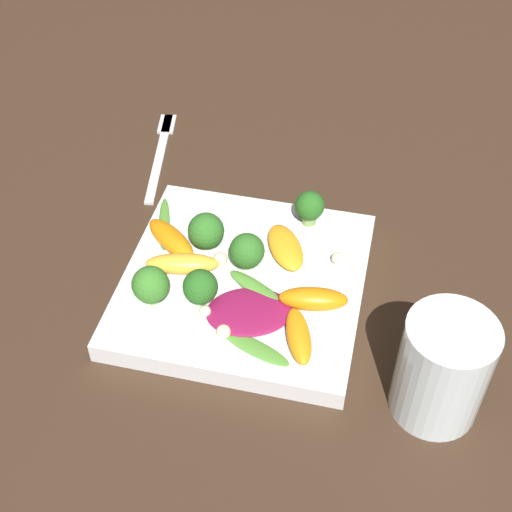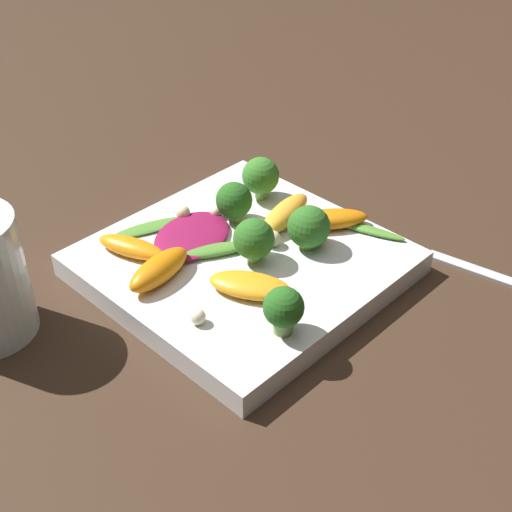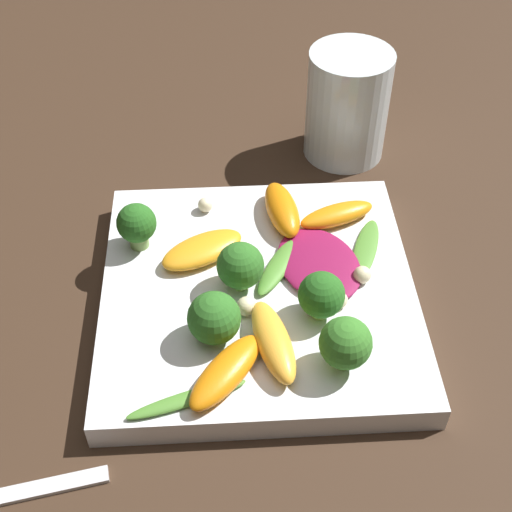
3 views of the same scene
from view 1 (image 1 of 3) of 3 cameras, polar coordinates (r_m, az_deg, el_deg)
The scene contains 23 objects.
ground_plane at distance 0.74m, azimuth -0.95°, elevation -2.77°, with size 2.40×2.40×0.00m, color #382619.
plate at distance 0.73m, azimuth -0.96°, elevation -2.18°, with size 0.24×0.24×0.02m.
drinking_glass at distance 0.63m, azimuth 14.69°, elevation -8.75°, with size 0.08×0.08×0.11m.
fork at distance 0.93m, azimuth -7.55°, elevation 8.75°, with size 0.05×0.18×0.01m.
radicchio_leaf_0 at distance 0.68m, azimuth -0.56°, elevation -4.48°, with size 0.10×0.08×0.01m.
orange_segment_0 at distance 0.69m, azimuth 4.62°, elevation -3.43°, with size 0.07×0.04×0.02m.
orange_segment_1 at distance 0.72m, azimuth -5.92°, elevation -0.61°, with size 0.08×0.04×0.02m.
orange_segment_2 at distance 0.75m, azimuth -6.82°, elevation 1.39°, with size 0.07×0.07×0.02m.
orange_segment_3 at distance 0.74m, azimuth 2.37°, elevation 0.72°, with size 0.06×0.08×0.01m.
orange_segment_4 at distance 0.66m, azimuth 3.43°, elevation -6.40°, with size 0.04×0.07×0.01m.
broccoli_floret_0 at distance 0.74m, azimuth -4.02°, elevation 1.99°, with size 0.04×0.04×0.04m.
broccoli_floret_1 at distance 0.77m, azimuth 4.32°, elevation 3.95°, with size 0.03×0.03×0.04m.
broccoli_floret_2 at distance 0.72m, azimuth -0.86°, elevation 0.42°, with size 0.04×0.04×0.04m.
broccoli_floret_3 at distance 0.68m, azimuth -4.47°, elevation -2.49°, with size 0.03×0.03×0.04m.
broccoli_floret_4 at distance 0.69m, azimuth -8.44°, elevation -2.30°, with size 0.04×0.04×0.04m.
arugula_sprig_0 at distance 0.70m, azimuth 0.20°, elevation -2.73°, with size 0.07×0.05×0.01m.
arugula_sprig_1 at distance 0.78m, azimuth -7.35°, elevation 2.60°, with size 0.04×0.08×0.01m.
arugula_sprig_2 at distance 0.66m, azimuth -0.04°, elevation -7.38°, with size 0.07×0.04×0.00m.
macadamia_nut_0 at distance 0.68m, azimuth -4.11°, elevation -4.43°, with size 0.01×0.01×0.01m.
macadamia_nut_1 at distance 0.73m, azimuth 6.55°, elevation -0.17°, with size 0.01×0.01×0.01m.
macadamia_nut_2 at distance 0.72m, azimuth -3.98°, elevation -0.81°, with size 0.01×0.01×0.01m.
macadamia_nut_3 at distance 0.67m, azimuth -2.56°, elevation -6.07°, with size 0.01×0.01×0.01m.
macadamia_nut_4 at distance 0.73m, azimuth -2.86°, elevation -0.25°, with size 0.01×0.01×0.01m.
Camera 1 is at (0.12, -0.48, 0.55)m, focal length 50.00 mm.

